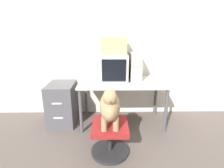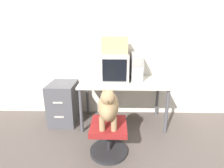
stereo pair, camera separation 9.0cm
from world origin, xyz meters
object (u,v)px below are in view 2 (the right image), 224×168
(keyboard, at_px, (115,85))
(office_chair, at_px, (109,136))
(dog, at_px, (108,105))
(filing_cabinet, at_px, (64,103))
(pc_tower, at_px, (136,66))
(crt_monitor, at_px, (115,67))
(cardboard_box, at_px, (115,45))

(keyboard, xyz_separation_m, office_chair, (-0.07, -0.53, -0.51))
(dog, height_order, filing_cabinet, dog)
(keyboard, distance_m, filing_cabinet, 0.99)
(pc_tower, bearing_deg, filing_cabinet, -174.48)
(office_chair, xyz_separation_m, filing_cabinet, (-0.80, 0.80, 0.11))
(crt_monitor, xyz_separation_m, office_chair, (-0.06, -0.86, -0.71))
(keyboard, bearing_deg, pc_tower, 47.36)
(pc_tower, xyz_separation_m, cardboard_box, (-0.36, -0.05, 0.34))
(crt_monitor, height_order, dog, crt_monitor)
(dog, bearing_deg, crt_monitor, 85.90)
(filing_cabinet, bearing_deg, pc_tower, 5.52)
(filing_cabinet, bearing_deg, crt_monitor, 4.39)
(pc_tower, height_order, keyboard, pc_tower)
(crt_monitor, height_order, cardboard_box, cardboard_box)
(office_chair, distance_m, dog, 0.44)
(keyboard, bearing_deg, dog, -97.05)
(pc_tower, bearing_deg, keyboard, -132.64)
(pc_tower, distance_m, cardboard_box, 0.49)
(pc_tower, xyz_separation_m, keyboard, (-0.35, -0.38, -0.21))
(cardboard_box, bearing_deg, keyboard, -89.14)
(office_chair, height_order, cardboard_box, cardboard_box)
(crt_monitor, distance_m, dog, 0.92)
(dog, relative_size, filing_cabinet, 0.80)
(office_chair, bearing_deg, cardboard_box, 85.83)
(crt_monitor, relative_size, pc_tower, 1.09)
(crt_monitor, bearing_deg, keyboard, -89.13)
(filing_cabinet, bearing_deg, dog, -45.57)
(crt_monitor, bearing_deg, office_chair, -94.19)
(keyboard, distance_m, office_chair, 0.74)
(pc_tower, bearing_deg, cardboard_box, -172.39)
(pc_tower, relative_size, filing_cabinet, 0.64)
(crt_monitor, distance_m, filing_cabinet, 1.06)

